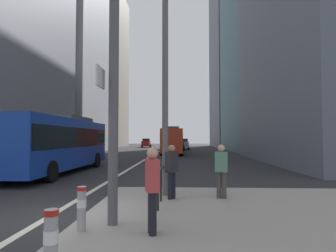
% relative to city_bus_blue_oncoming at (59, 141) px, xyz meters
% --- Properties ---
extents(ground_plane, '(160.00, 160.00, 0.00)m').
position_rel_city_bus_blue_oncoming_xyz_m(ground_plane, '(3.73, 10.50, -1.84)').
color(ground_plane, '#28282B').
extents(median_island, '(9.00, 10.00, 0.15)m').
position_rel_city_bus_blue_oncoming_xyz_m(median_island, '(9.23, -10.50, -1.76)').
color(median_island, gray).
rests_on(median_island, ground).
extents(lane_centre_line, '(0.20, 80.00, 0.01)m').
position_rel_city_bus_blue_oncoming_xyz_m(lane_centre_line, '(3.73, 20.50, -1.83)').
color(lane_centre_line, beige).
rests_on(lane_centre_line, ground).
extents(office_tower_left_mid, '(13.87, 18.71, 42.62)m').
position_rel_city_bus_blue_oncoming_xyz_m(office_tower_left_mid, '(-12.27, 28.82, 19.48)').
color(office_tower_left_mid, '#9E9EA3').
rests_on(office_tower_left_mid, ground).
extents(office_tower_left_far, '(11.00, 16.37, 36.98)m').
position_rel_city_bus_blue_oncoming_xyz_m(office_tower_left_far, '(-12.27, 52.13, 16.65)').
color(office_tower_left_far, gray).
rests_on(office_tower_left_far, ground).
extents(office_tower_right_mid, '(12.07, 19.24, 35.04)m').
position_rel_city_bus_blue_oncoming_xyz_m(office_tower_right_mid, '(20.73, 29.67, 15.68)').
color(office_tower_right_mid, slate).
rests_on(office_tower_right_mid, ground).
extents(office_tower_right_far, '(11.95, 20.14, 43.10)m').
position_rel_city_bus_blue_oncoming_xyz_m(office_tower_right_far, '(20.73, 51.55, 19.72)').
color(office_tower_right_far, slate).
rests_on(office_tower_right_far, ground).
extents(city_bus_blue_oncoming, '(2.75, 11.05, 3.40)m').
position_rel_city_bus_blue_oncoming_xyz_m(city_bus_blue_oncoming, '(0.00, 0.00, 0.00)').
color(city_bus_blue_oncoming, '#14389E').
rests_on(city_bus_blue_oncoming, ground).
extents(city_bus_red_receding, '(2.93, 11.63, 3.40)m').
position_rel_city_bus_blue_oncoming_xyz_m(city_bus_red_receding, '(5.92, 20.87, 0.00)').
color(city_bus_red_receding, red).
rests_on(city_bus_red_receding, ground).
extents(car_oncoming_mid, '(2.20, 4.67, 1.94)m').
position_rel_city_bus_blue_oncoming_xyz_m(car_oncoming_mid, '(-0.45, 46.89, -0.84)').
color(car_oncoming_mid, maroon).
rests_on(car_oncoming_mid, ground).
extents(car_receding_near, '(2.09, 4.15, 1.94)m').
position_rel_city_bus_blue_oncoming_xyz_m(car_receding_near, '(6.70, 31.87, -0.85)').
color(car_receding_near, black).
rests_on(car_receding_near, ground).
extents(car_receding_far, '(2.05, 4.53, 1.94)m').
position_rel_city_bus_blue_oncoming_xyz_m(car_receding_far, '(7.57, 35.76, -0.85)').
color(car_receding_far, silver).
rests_on(car_receding_far, ground).
extents(car_oncoming_far, '(2.15, 4.10, 1.94)m').
position_rel_city_bus_blue_oncoming_xyz_m(car_oncoming_far, '(-2.23, 9.67, -0.85)').
color(car_oncoming_far, '#232838').
rests_on(car_oncoming_far, ground).
extents(traffic_signal_gantry, '(5.39, 0.65, 6.00)m').
position_rel_city_bus_blue_oncoming_xyz_m(traffic_signal_gantry, '(3.87, -10.38, 2.24)').
color(traffic_signal_gantry, '#515156').
rests_on(traffic_signal_gantry, median_island).
extents(street_lamp_post, '(5.50, 0.32, 8.00)m').
position_rel_city_bus_blue_oncoming_xyz_m(street_lamp_post, '(6.60, -7.02, 3.45)').
color(street_lamp_post, '#56565B').
rests_on(street_lamp_post, median_island).
extents(bollard_left, '(0.20, 0.20, 0.94)m').
position_rel_city_bus_blue_oncoming_xyz_m(bollard_left, '(5.42, -12.93, -1.16)').
color(bollard_left, '#99999E').
rests_on(bollard_left, median_island).
extents(bollard_right, '(0.20, 0.20, 0.89)m').
position_rel_city_bus_blue_oncoming_xyz_m(bollard_right, '(5.10, -10.83, -1.19)').
color(bollard_right, '#99999E').
rests_on(bollard_right, median_island).
extents(pedestrian_railing, '(0.06, 3.41, 0.98)m').
position_rel_city_bus_blue_oncoming_xyz_m(pedestrian_railing, '(6.53, -8.55, -0.99)').
color(pedestrian_railing, black).
rests_on(pedestrian_railing, median_island).
extents(pedestrian_waiting, '(0.42, 0.32, 1.68)m').
position_rel_city_bus_blue_oncoming_xyz_m(pedestrian_waiting, '(8.40, -7.46, -0.76)').
color(pedestrian_waiting, '#423D38').
rests_on(pedestrian_waiting, median_island).
extents(pedestrian_walking, '(0.33, 0.43, 1.69)m').
position_rel_city_bus_blue_oncoming_xyz_m(pedestrian_walking, '(6.56, -10.96, -0.75)').
color(pedestrian_walking, black).
rests_on(pedestrian_walking, median_island).
extents(pedestrian_far, '(0.42, 0.45, 1.67)m').
position_rel_city_bus_blue_oncoming_xyz_m(pedestrian_far, '(6.84, -7.63, -0.76)').
color(pedestrian_far, black).
rests_on(pedestrian_far, median_island).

